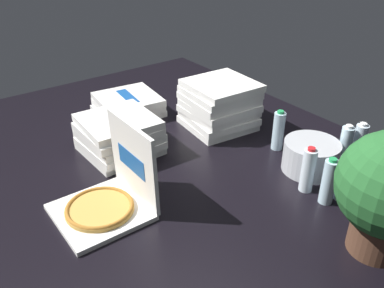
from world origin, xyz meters
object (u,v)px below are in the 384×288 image
at_px(pizza_stack_right_near, 219,105).
at_px(pizza_stack_center_far, 128,105).
at_px(water_bottle_4, 329,182).
at_px(water_bottle_1, 359,144).
at_px(open_pizza_box, 110,196).
at_px(water_bottle_5, 278,131).
at_px(ice_bucket, 311,156).
at_px(water_bottle_3, 345,146).
at_px(water_bottle_2, 308,170).
at_px(water_bottle_0, 344,178).
at_px(pizza_stack_right_mid, 119,136).

distance_m(pizza_stack_right_near, pizza_stack_center_far, 0.66).
height_order(pizza_stack_center_far, water_bottle_4, water_bottle_4).
bearing_deg(pizza_stack_right_near, water_bottle_1, 22.29).
bearing_deg(open_pizza_box, water_bottle_5, 86.44).
relative_size(pizza_stack_right_near, water_bottle_4, 1.82).
xyz_separation_m(ice_bucket, water_bottle_4, (0.24, -0.17, 0.03)).
height_order(pizza_stack_right_near, water_bottle_4, pizza_stack_right_near).
bearing_deg(pizza_stack_center_far, open_pizza_box, -33.36).
bearing_deg(ice_bucket, pizza_stack_center_far, -159.96).
height_order(ice_bucket, water_bottle_4, water_bottle_4).
xyz_separation_m(pizza_stack_center_far, water_bottle_3, (1.32, 0.64, 0.05)).
bearing_deg(water_bottle_2, water_bottle_4, -0.06).
xyz_separation_m(open_pizza_box, pizza_stack_center_far, (-0.90, 0.60, -0.02)).
bearing_deg(water_bottle_0, pizza_stack_right_mid, -147.92).
distance_m(pizza_stack_right_mid, water_bottle_2, 1.08).
bearing_deg(water_bottle_0, ice_bucket, 162.42).
bearing_deg(water_bottle_5, water_bottle_2, -27.10).
xyz_separation_m(water_bottle_0, water_bottle_4, (-0.03, -0.08, 0.00)).
relative_size(pizza_stack_right_mid, water_bottle_3, 1.75).
relative_size(pizza_stack_center_far, ice_bucket, 1.48).
xyz_separation_m(pizza_stack_right_mid, water_bottle_0, (1.06, 0.67, 0.01)).
height_order(pizza_stack_right_mid, water_bottle_1, water_bottle_1).
relative_size(open_pizza_box, pizza_stack_right_near, 0.94).
bearing_deg(water_bottle_1, ice_bucket, -111.64).
bearing_deg(water_bottle_5, open_pizza_box, -93.56).
bearing_deg(water_bottle_0, water_bottle_4, -106.98).
bearing_deg(water_bottle_5, water_bottle_0, -11.95).
bearing_deg(water_bottle_4, water_bottle_2, 179.94).
distance_m(pizza_stack_right_near, ice_bucket, 0.72).
bearing_deg(open_pizza_box, pizza_stack_center_far, 146.64).
bearing_deg(water_bottle_1, pizza_stack_center_far, -151.69).
bearing_deg(water_bottle_4, water_bottle_5, 158.91).
distance_m(water_bottle_2, water_bottle_3, 0.36).
xyz_separation_m(water_bottle_2, water_bottle_4, (0.13, -0.00, 0.00)).
bearing_deg(open_pizza_box, pizza_stack_right_near, 110.77).
bearing_deg(water_bottle_5, water_bottle_1, 32.86).
xyz_separation_m(open_pizza_box, water_bottle_4, (0.58, 0.88, 0.04)).
bearing_deg(pizza_stack_right_mid, water_bottle_0, 32.08).
xyz_separation_m(open_pizza_box, water_bottle_3, (0.42, 1.24, 0.04)).
relative_size(ice_bucket, water_bottle_5, 1.21).
distance_m(ice_bucket, water_bottle_1, 0.30).
xyz_separation_m(ice_bucket, water_bottle_1, (0.11, 0.27, 0.03)).
xyz_separation_m(pizza_stack_center_far, pizza_stack_right_mid, (0.44, -0.30, 0.04)).
xyz_separation_m(water_bottle_4, water_bottle_5, (-0.51, 0.20, 0.00)).
xyz_separation_m(pizza_stack_center_far, water_bottle_4, (1.48, 0.29, 0.05)).
bearing_deg(open_pizza_box, pizza_stack_right_mid, 147.30).
bearing_deg(water_bottle_1, water_bottle_3, -109.90).
bearing_deg(open_pizza_box, water_bottle_1, 71.33).
xyz_separation_m(pizza_stack_center_far, water_bottle_0, (1.51, 0.37, 0.05)).
height_order(water_bottle_0, water_bottle_4, same).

